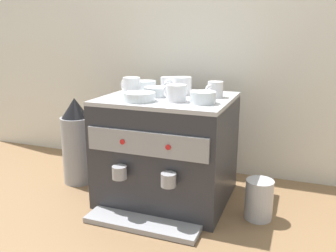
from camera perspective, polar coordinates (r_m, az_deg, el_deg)
The scene contains 14 objects.
ground_plane at distance 1.64m, azimuth 0.00°, elevation -11.07°, with size 4.00×4.00×0.00m, color brown.
tiled_backsplash_wall at distance 1.85m, azimuth 4.44°, elevation 10.58°, with size 2.80×0.03×1.16m, color silver.
espresso_machine at distance 1.55m, azimuth -0.06°, elevation -3.65°, with size 0.52×0.56×0.45m.
ceramic_cup_0 at distance 1.39m, azimuth 1.20°, elevation 5.29°, with size 0.11×0.08×0.06m.
ceramic_cup_1 at distance 1.55m, azimuth 2.09°, elevation 6.44°, with size 0.12×0.08×0.07m.
ceramic_cup_2 at distance 1.51m, azimuth -5.89°, elevation 6.24°, with size 0.11×0.08×0.08m.
ceramic_cup_3 at distance 1.64m, azimuth 0.29°, elevation 6.71°, with size 0.11×0.08×0.06m.
ceramic_cup_4 at distance 1.49m, azimuth 7.46°, elevation 5.78°, with size 0.06×0.09×0.06m.
ceramic_bowl_0 at distance 1.36m, azimuth 5.58°, elevation 4.51°, with size 0.10×0.10×0.04m.
ceramic_bowl_1 at distance 1.40m, azimuth -4.60°, elevation 4.64°, with size 0.13×0.13×0.03m.
ceramic_bowl_2 at distance 1.65m, azimuth -3.65°, elevation 6.38°, with size 0.10×0.10×0.04m.
ceramic_bowl_3 at distance 1.51m, azimuth -1.74°, elevation 5.46°, with size 0.11×0.11×0.04m.
coffee_grinder at distance 1.77m, azimuth -14.27°, elevation -2.55°, with size 0.14×0.14×0.42m.
milk_pitcher at distance 1.47m, azimuth 14.27°, elevation -11.27°, with size 0.11×0.11×0.16m, color #B7B7BC.
Camera 1 is at (0.53, -1.38, 0.71)m, focal length 38.30 mm.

